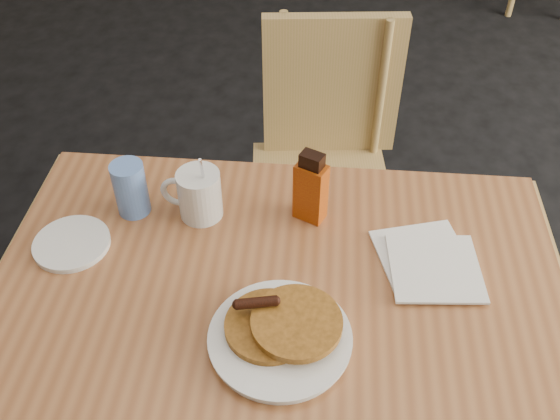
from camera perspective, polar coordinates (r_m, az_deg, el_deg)
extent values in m
cube|color=#965D35|center=(1.23, -0.30, -7.53)|extent=(1.17, 0.83, 0.04)
cube|color=#A6834E|center=(1.24, -0.30, -7.96)|extent=(1.21, 0.87, 0.02)
cylinder|color=#A6834E|center=(1.73, 17.51, -9.74)|extent=(0.04, 0.04, 0.71)
cube|color=#A6834E|center=(1.88, 3.73, 1.97)|extent=(0.48, 0.48, 0.04)
cube|color=#A6834E|center=(1.89, 4.77, 11.20)|extent=(0.41, 0.12, 0.45)
cylinder|color=#A6834E|center=(1.95, -2.03, -5.71)|extent=(0.04, 0.04, 0.42)
cylinder|color=#A6834E|center=(2.16, 8.36, -0.23)|extent=(0.04, 0.04, 0.42)
cylinder|color=silver|center=(1.13, 0.00, -11.72)|extent=(0.25, 0.25, 0.02)
cylinder|color=silver|center=(1.12, 0.00, -11.51)|extent=(0.26, 0.26, 0.01)
cylinder|color=#A06121|center=(1.12, -1.01, -10.53)|extent=(0.16, 0.16, 0.01)
cylinder|color=#A06121|center=(1.11, 1.53, -10.23)|extent=(0.16, 0.16, 0.01)
cylinder|color=black|center=(1.11, -2.18, -8.45)|extent=(0.08, 0.04, 0.02)
cylinder|color=silver|center=(1.32, -7.35, 1.41)|extent=(0.09, 0.09, 0.11)
torus|color=silver|center=(1.34, -9.34, 1.64)|extent=(0.07, 0.01, 0.07)
cylinder|color=black|center=(1.29, -7.53, 2.93)|extent=(0.08, 0.08, 0.01)
cylinder|color=silver|center=(1.29, -6.93, 2.61)|extent=(0.02, 0.06, 0.16)
cube|color=maroon|center=(1.30, 2.82, 1.65)|extent=(0.07, 0.06, 0.14)
cube|color=black|center=(1.24, 2.95, 4.55)|extent=(0.05, 0.04, 0.03)
cube|color=silver|center=(1.29, 12.96, -4.16)|extent=(0.23, 0.23, 0.01)
cube|color=silver|center=(1.27, 13.98, -5.17)|extent=(0.20, 0.20, 0.01)
cylinder|color=#5277C0|center=(1.35, -13.51, 1.93)|extent=(0.09, 0.09, 0.12)
cylinder|color=silver|center=(1.35, -18.51, -2.91)|extent=(0.20, 0.20, 0.01)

